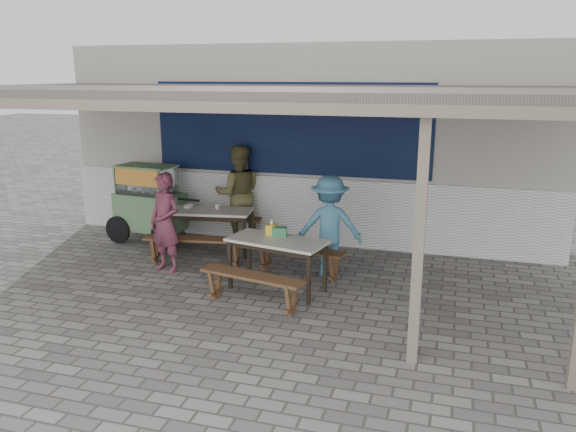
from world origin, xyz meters
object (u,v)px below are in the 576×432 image
Objects in this scene: vendor_cart at (149,201)px; patron_right_table at (329,226)px; bench_left_wall at (216,223)px; patron_wall_side at (239,194)px; table_left at (206,214)px; table_right at (277,245)px; condiment_jar at (217,206)px; donation_box at (280,232)px; condiment_bowl at (188,206)px; bench_right_wall at (299,254)px; tissue_box at (272,229)px; bench_left_street at (195,244)px; bench_right_street at (252,283)px; patron_street_side at (165,223)px.

vendor_cart is 1.18× the size of patron_right_table.
patron_wall_side is (0.39, 0.16, 0.54)m from bench_left_wall.
table_left and table_right have the same top height.
patron_right_table is 19.08× the size of condiment_jar.
donation_box is 2.37m from condiment_bowl.
table_left is 2.14m from table_right.
vendor_cart reaches higher than bench_right_wall.
patron_right_table reaches higher than table_right.
vendor_cart is 0.92m from condiment_bowl.
tissue_box reaches higher than table_right.
patron_right_table reaches higher than table_left.
table_right is 18.27× the size of condiment_jar.
condiment_bowl is at bearing 149.04° from donation_box.
condiment_jar reaches higher than table_left.
vendor_cart is (-1.25, 0.30, 0.09)m from table_left.
bench_left_street is 2.19m from patron_right_table.
bench_left_street is at bearing 163.19° from tissue_box.
bench_right_street is at bearing 51.41° from patron_right_table.
vendor_cart is at bearing 146.18° from patron_street_side.
table_left is 1.11× the size of table_right.
patron_wall_side is at bearing 74.04° from bench_left_street.
bench_left_street is at bearing 69.28° from patron_street_side.
tissue_box is 1.86m from condiment_jar.
table_left reaches higher than bench_right_wall.
bench_left_wall is 2.58m from donation_box.
bench_left_street is 1.00× the size of bench_left_wall.
bench_left_street is at bearing 162.43° from donation_box.
vendor_cart is at bearing 174.36° from bench_right_wall.
patron_street_side is 10.84× the size of tissue_box.
table_left is 1.06× the size of patron_right_table.
table_right is 2.57m from patron_wall_side.
table_left is at bearing 144.81° from tissue_box.
condiment_bowl is (-0.50, -0.08, -0.02)m from condiment_jar.
patron_right_table is at bearing -11.41° from condiment_bowl.
table_right reaches higher than bench_left_street.
donation_box reaches higher than table_left.
tissue_box is at bearing 101.79° from patron_wall_side.
condiment_bowl is (-0.16, 1.10, -0.00)m from patron_street_side.
vendor_cart is 1.17× the size of patron_street_side.
bench_left_street is at bearing 168.95° from table_right.
condiment_bowl is (-0.35, 0.07, 0.10)m from table_left.
condiment_bowl is (-1.89, 1.15, -0.05)m from tissue_box.
donation_box is (1.78, -1.80, 0.47)m from bench_left_wall.
table_left reaches higher than bench_left_street.
tissue_box reaches higher than table_left.
patron_wall_side is (-1.28, 2.79, 0.54)m from bench_right_street.
bench_right_street is at bearing -51.35° from bench_left_street.
tissue_box is (1.54, -1.09, 0.15)m from table_left.
condiment_bowl is at bearing 157.55° from table_right.
patron_street_side reaches higher than donation_box.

